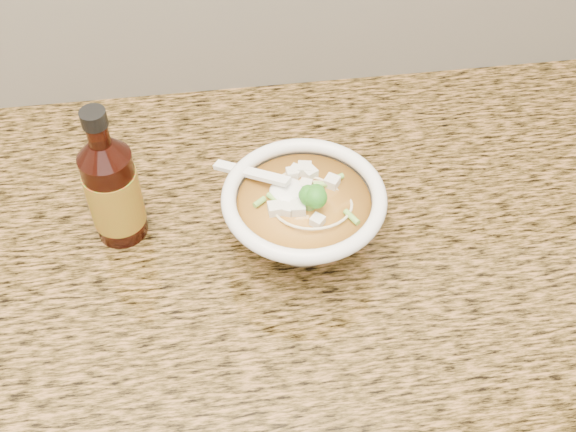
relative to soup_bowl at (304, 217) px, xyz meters
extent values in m
cube|color=black|center=(-0.25, 0.02, -0.52)|extent=(4.00, 0.65, 0.86)
cube|color=#946136|center=(-0.25, 0.02, -0.07)|extent=(4.00, 0.68, 0.04)
cylinder|color=white|center=(0.00, 0.00, -0.04)|extent=(0.08, 0.08, 0.01)
torus|color=white|center=(0.00, 0.00, 0.04)|extent=(0.21, 0.21, 0.02)
torus|color=beige|center=(0.00, 0.01, 0.03)|extent=(0.13, 0.13, 0.00)
torus|color=beige|center=(-0.02, -0.01, 0.03)|extent=(0.05, 0.05, 0.00)
torus|color=beige|center=(0.02, -0.01, 0.03)|extent=(0.09, 0.09, 0.00)
torus|color=beige|center=(-0.01, 0.01, 0.02)|extent=(0.12, 0.12, 0.00)
torus|color=beige|center=(0.02, -0.02, 0.02)|extent=(0.07, 0.07, 0.00)
torus|color=beige|center=(0.02, 0.01, 0.02)|extent=(0.13, 0.13, 0.00)
torus|color=beige|center=(0.01, -0.01, 0.02)|extent=(0.09, 0.09, 0.00)
torus|color=beige|center=(-0.02, -0.02, 0.02)|extent=(0.12, 0.12, 0.00)
torus|color=beige|center=(0.01, 0.01, 0.02)|extent=(0.10, 0.10, 0.00)
torus|color=beige|center=(-0.01, 0.01, 0.01)|extent=(0.12, 0.12, 0.00)
cube|color=silver|center=(0.02, -0.03, 0.03)|extent=(0.02, 0.02, 0.02)
cube|color=silver|center=(-0.03, 0.03, 0.03)|extent=(0.02, 0.02, 0.02)
cube|color=silver|center=(0.05, -0.03, 0.03)|extent=(0.03, 0.03, 0.02)
cube|color=silver|center=(0.06, 0.02, 0.03)|extent=(0.02, 0.02, 0.02)
cube|color=silver|center=(0.05, 0.02, 0.03)|extent=(0.02, 0.02, 0.02)
cube|color=silver|center=(0.02, -0.02, 0.03)|extent=(0.02, 0.02, 0.02)
cube|color=silver|center=(-0.02, -0.02, 0.03)|extent=(0.02, 0.02, 0.02)
cube|color=silver|center=(-0.02, 0.00, 0.03)|extent=(0.02, 0.02, 0.02)
cube|color=silver|center=(0.03, 0.04, 0.03)|extent=(0.02, 0.02, 0.02)
cube|color=silver|center=(-0.01, 0.01, 0.03)|extent=(0.02, 0.02, 0.02)
ellipsoid|color=#196014|center=(0.01, -0.01, 0.05)|extent=(0.04, 0.04, 0.03)
cylinder|color=#7AB947|center=(0.03, 0.01, 0.03)|extent=(0.02, 0.01, 0.01)
cylinder|color=#7AB947|center=(0.02, 0.05, 0.03)|extent=(0.02, 0.01, 0.01)
cylinder|color=#7AB947|center=(0.06, 0.00, 0.03)|extent=(0.01, 0.02, 0.01)
cylinder|color=#7AB947|center=(0.03, 0.04, 0.03)|extent=(0.02, 0.02, 0.01)
cylinder|color=#7AB947|center=(0.03, -0.04, 0.03)|extent=(0.02, 0.02, 0.01)
ellipsoid|color=white|center=(-0.02, 0.01, 0.03)|extent=(0.05, 0.05, 0.02)
cube|color=white|center=(-0.06, 0.05, 0.04)|extent=(0.10, 0.08, 0.03)
cylinder|color=black|center=(-0.24, 0.05, 0.02)|extent=(0.07, 0.07, 0.14)
cylinder|color=black|center=(-0.24, 0.05, 0.12)|extent=(0.03, 0.03, 0.03)
cylinder|color=black|center=(-0.24, 0.05, 0.15)|extent=(0.03, 0.03, 0.02)
cylinder|color=red|center=(-0.24, 0.05, 0.02)|extent=(0.07, 0.07, 0.08)
camera|label=1|loc=(-0.10, -0.59, 0.69)|focal=45.00mm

